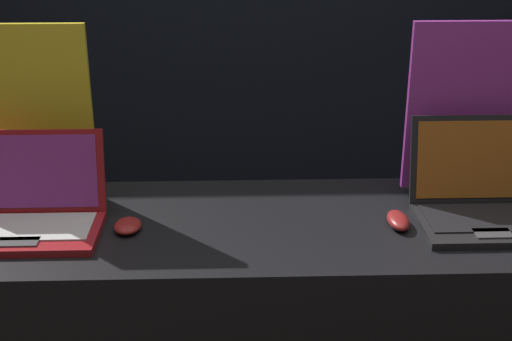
{
  "coord_description": "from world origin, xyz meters",
  "views": [
    {
      "loc": [
        -0.07,
        -1.45,
        1.8
      ],
      "look_at": [
        -0.01,
        0.29,
        1.1
      ],
      "focal_mm": 50.0,
      "sensor_mm": 36.0,
      "label": 1
    }
  ],
  "objects_px": {
    "laptop_front": "(28,209)",
    "promo_stand_front": "(39,118)",
    "mouse_back": "(398,220)",
    "mouse_front": "(128,226)",
    "laptop_back": "(478,198)",
    "promo_stand_back": "(465,114)"
  },
  "relations": [
    {
      "from": "mouse_front",
      "to": "promo_stand_front",
      "type": "xyz_separation_m",
      "value": [
        -0.26,
        0.22,
        0.23
      ]
    },
    {
      "from": "promo_stand_front",
      "to": "laptop_back",
      "type": "bearing_deg",
      "value": -8.56
    },
    {
      "from": "laptop_back",
      "to": "promo_stand_back",
      "type": "distance_m",
      "value": 0.25
    },
    {
      "from": "laptop_front",
      "to": "promo_stand_front",
      "type": "distance_m",
      "value": 0.27
    },
    {
      "from": "laptop_front",
      "to": "mouse_back",
      "type": "xyz_separation_m",
      "value": [
        0.98,
        -0.02,
        -0.04
      ]
    },
    {
      "from": "laptop_back",
      "to": "mouse_front",
      "type": "bearing_deg",
      "value": -177.49
    },
    {
      "from": "laptop_front",
      "to": "promo_stand_back",
      "type": "xyz_separation_m",
      "value": [
        1.2,
        0.2,
        0.19
      ]
    },
    {
      "from": "laptop_front",
      "to": "mouse_back",
      "type": "height_order",
      "value": "laptop_front"
    },
    {
      "from": "mouse_front",
      "to": "laptop_back",
      "type": "relative_size",
      "value": 0.28
    },
    {
      "from": "promo_stand_front",
      "to": "mouse_back",
      "type": "relative_size",
      "value": 4.43
    },
    {
      "from": "laptop_front",
      "to": "mouse_back",
      "type": "distance_m",
      "value": 0.98
    },
    {
      "from": "mouse_back",
      "to": "promo_stand_back",
      "type": "xyz_separation_m",
      "value": [
        0.22,
        0.21,
        0.23
      ]
    },
    {
      "from": "promo_stand_front",
      "to": "mouse_back",
      "type": "distance_m",
      "value": 1.03
    },
    {
      "from": "laptop_front",
      "to": "mouse_front",
      "type": "distance_m",
      "value": 0.27
    },
    {
      "from": "mouse_front",
      "to": "promo_stand_front",
      "type": "bearing_deg",
      "value": 139.6
    },
    {
      "from": "laptop_front",
      "to": "laptop_back",
      "type": "relative_size",
      "value": 1.14
    },
    {
      "from": "mouse_front",
      "to": "promo_stand_front",
      "type": "relative_size",
      "value": 0.19
    },
    {
      "from": "laptop_front",
      "to": "promo_stand_front",
      "type": "xyz_separation_m",
      "value": [
        0.0,
        0.2,
        0.19
      ]
    },
    {
      "from": "promo_stand_front",
      "to": "promo_stand_back",
      "type": "xyz_separation_m",
      "value": [
        1.2,
        -0.0,
        0.0
      ]
    },
    {
      "from": "mouse_front",
      "to": "mouse_back",
      "type": "bearing_deg",
      "value": 0.43
    },
    {
      "from": "promo_stand_front",
      "to": "laptop_front",
      "type": "bearing_deg",
      "value": -90.0
    },
    {
      "from": "laptop_front",
      "to": "promo_stand_front",
      "type": "height_order",
      "value": "promo_stand_front"
    }
  ]
}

